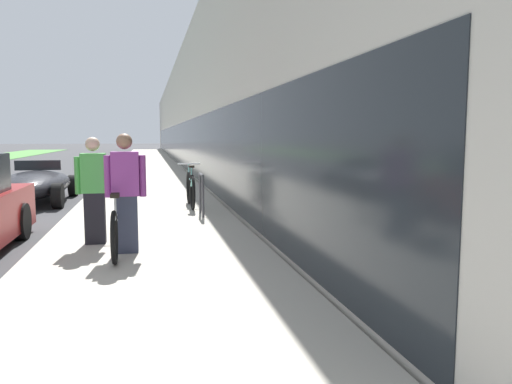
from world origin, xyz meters
TOP-DOWN VIEW (x-y plane):
  - sidewalk_slab at (5.43, 21.00)m, footprint 3.32×70.00m
  - storefront_facade at (12.12, 29.00)m, footprint 10.01×70.00m
  - tandem_bicycle at (4.98, 2.32)m, footprint 0.52×2.69m
  - person_rider at (5.10, 1.97)m, footprint 0.55×0.22m
  - person_bystander at (4.63, 2.66)m, footprint 0.53×0.21m
  - bike_rack_hoop at (6.45, 4.95)m, footprint 0.05×0.60m
  - cruiser_bike_nearest at (6.34, 6.22)m, footprint 0.52×1.73m
  - vintage_roadster_curbside at (2.57, 8.54)m, footprint 1.74×4.31m

SIDE VIEW (x-z plane):
  - sidewalk_slab at x=5.43m, z-range 0.00..0.10m
  - vintage_roadster_curbside at x=2.57m, z-range -0.07..0.98m
  - tandem_bicycle at x=4.98m, z-range 0.04..0.89m
  - cruiser_bike_nearest at x=6.34m, z-range 0.02..0.99m
  - bike_rack_hoop at x=6.45m, z-range 0.19..1.04m
  - person_bystander at x=4.63m, z-range 0.10..1.68m
  - person_rider at x=5.10m, z-range 0.10..1.73m
  - storefront_facade at x=12.12m, z-range -0.01..6.04m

